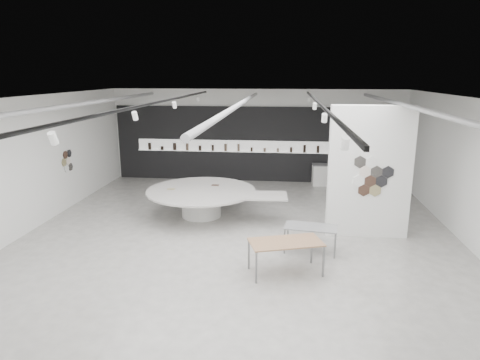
# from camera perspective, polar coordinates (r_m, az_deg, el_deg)

# --- Properties ---
(room) EXTENTS (12.02, 14.02, 3.82)m
(room) POSITION_cam_1_polar(r_m,az_deg,el_deg) (10.93, -0.90, 1.73)
(room) COLOR #A9A6A0
(room) RESTS_ON ground
(back_wall_display) EXTENTS (11.80, 0.27, 3.10)m
(back_wall_display) POSITION_cam_1_polar(r_m,az_deg,el_deg) (17.82, 1.92, 4.76)
(back_wall_display) COLOR black
(back_wall_display) RESTS_ON ground
(partition_column) EXTENTS (2.20, 0.38, 3.60)m
(partition_column) POSITION_cam_1_polar(r_m,az_deg,el_deg) (12.10, 16.87, 0.99)
(partition_column) COLOR white
(partition_column) RESTS_ON ground
(display_island) EXTENTS (4.50, 3.59, 0.88)m
(display_island) POSITION_cam_1_polar(r_m,az_deg,el_deg) (13.50, -4.89, -2.54)
(display_island) COLOR white
(display_island) RESTS_ON ground
(sample_table_wood) EXTENTS (1.78, 1.26, 0.75)m
(sample_table_wood) POSITION_cam_1_polar(r_m,az_deg,el_deg) (9.71, 6.12, -8.46)
(sample_table_wood) COLOR #966E4D
(sample_table_wood) RESTS_ON ground
(sample_table_stone) EXTENTS (1.38, 0.83, 0.67)m
(sample_table_stone) POSITION_cam_1_polar(r_m,az_deg,el_deg) (10.95, 9.43, -6.41)
(sample_table_stone) COLOR gray
(sample_table_stone) RESTS_ON ground
(kitchen_counter) EXTENTS (1.55, 0.68, 1.19)m
(kitchen_counter) POSITION_cam_1_polar(r_m,az_deg,el_deg) (17.66, 12.03, 0.69)
(kitchen_counter) COLOR white
(kitchen_counter) RESTS_ON ground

